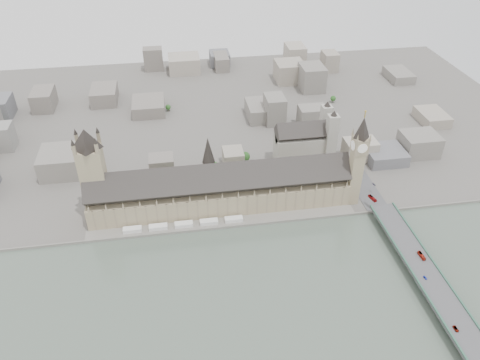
{
  "coord_description": "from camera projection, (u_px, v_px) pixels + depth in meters",
  "views": [
    {
      "loc": [
        -39.9,
        -363.7,
        305.6
      ],
      "look_at": [
        21.98,
        28.57,
        26.15
      ],
      "focal_mm": 35.0,
      "sensor_mm": 36.0,
      "label": 1
    }
  ],
  "objects": [
    {
      "name": "car_approach",
      "position": [
        374.0,
        184.0,
        505.16
      ],
      "size": [
        3.11,
        4.93,
        1.33
      ],
      "primitive_type": "imported",
      "rotation": [
        0.0,
        0.0,
        0.29
      ],
      "color": "gray",
      "rests_on": "westminster_bridge"
    },
    {
      "name": "car_grey",
      "position": [
        456.0,
        329.0,
        352.25
      ],
      "size": [
        2.95,
        5.99,
        1.64
      ],
      "primitive_type": "imported",
      "rotation": [
        0.0,
        0.0,
        0.04
      ],
      "color": "gray",
      "rests_on": "westminster_bridge"
    },
    {
      "name": "elizabeth_tower",
      "position": [
        358.0,
        155.0,
        465.37
      ],
      "size": [
        17.0,
        17.0,
        107.5
      ],
      "color": "gray",
      "rests_on": "ground"
    },
    {
      "name": "ground",
      "position": [
        223.0,
        219.0,
        474.75
      ],
      "size": [
        900.0,
        900.0,
        0.0
      ],
      "primitive_type": "plane",
      "color": "#595651",
      "rests_on": "ground"
    },
    {
      "name": "victoria_tower",
      "position": [
        92.0,
        170.0,
        448.44
      ],
      "size": [
        30.0,
        30.0,
        100.0
      ],
      "color": "gray",
      "rests_on": "ground"
    },
    {
      "name": "westminster_bridge",
      "position": [
        413.0,
        258.0,
        421.76
      ],
      "size": [
        25.0,
        325.0,
        10.25
      ],
      "primitive_type": "cube",
      "color": "#474749",
      "rests_on": "ground"
    },
    {
      "name": "westminster_abbey",
      "position": [
        306.0,
        142.0,
        551.2
      ],
      "size": [
        68.0,
        36.0,
        64.0
      ],
      "color": "#A9A598",
      "rests_on": "ground"
    },
    {
      "name": "bridge_parapets",
      "position": [
        439.0,
        291.0,
        382.53
      ],
      "size": [
        25.0,
        235.0,
        1.15
      ],
      "primitive_type": null,
      "color": "#35614D",
      "rests_on": "westminster_bridge"
    },
    {
      "name": "river_terrace",
      "position": [
        224.0,
        223.0,
        468.12
      ],
      "size": [
        270.0,
        15.0,
        2.0
      ],
      "primitive_type": "cube",
      "color": "slate",
      "rests_on": "ground"
    },
    {
      "name": "palace_of_westminster",
      "position": [
        220.0,
        190.0,
        477.6
      ],
      "size": [
        265.0,
        40.73,
        55.44
      ],
      "color": "gray",
      "rests_on": "ground"
    },
    {
      "name": "red_bus_south",
      "position": [
        421.0,
        256.0,
        415.06
      ],
      "size": [
        3.05,
        10.92,
        3.01
      ],
      "primitive_type": "imported",
      "rotation": [
        0.0,
        0.0,
        0.05
      ],
      "color": "#AA2415",
      "rests_on": "westminster_bridge"
    },
    {
      "name": "central_tower",
      "position": [
        208.0,
        158.0,
        461.15
      ],
      "size": [
        13.0,
        13.0,
        48.0
      ],
      "color": "gray",
      "rests_on": "ground"
    },
    {
      "name": "city_skyline_inland",
      "position": [
        201.0,
        99.0,
        661.73
      ],
      "size": [
        720.0,
        360.0,
        38.0
      ],
      "primitive_type": null,
      "color": "gray",
      "rests_on": "ground"
    },
    {
      "name": "car_blue",
      "position": [
        425.0,
        278.0,
        394.64
      ],
      "size": [
        2.24,
        4.3,
        1.4
      ],
      "primitive_type": "imported",
      "rotation": [
        0.0,
        0.0,
        0.15
      ],
      "color": "#1C2FBB",
      "rests_on": "westminster_bridge"
    },
    {
      "name": "red_bus_north",
      "position": [
        372.0,
        198.0,
        483.55
      ],
      "size": [
        5.84,
        11.71,
        3.18
      ],
      "primitive_type": "imported",
      "rotation": [
        0.0,
        0.0,
        0.29
      ],
      "color": "maroon",
      "rests_on": "westminster_bridge"
    },
    {
      "name": "terrace_tents",
      "position": [
        184.0,
        224.0,
        461.7
      ],
      "size": [
        118.0,
        7.0,
        4.0
      ],
      "color": "white",
      "rests_on": "river_terrace"
    },
    {
      "name": "embankment_wall",
      "position": [
        225.0,
        227.0,
        461.77
      ],
      "size": [
        600.0,
        1.5,
        3.0
      ],
      "primitive_type": "cube",
      "color": "slate",
      "rests_on": "ground"
    },
    {
      "name": "park_trees",
      "position": [
        207.0,
        180.0,
        517.63
      ],
      "size": [
        110.0,
        30.0,
        15.0
      ],
      "primitive_type": null,
      "color": "#1D491A",
      "rests_on": "ground"
    }
  ]
}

